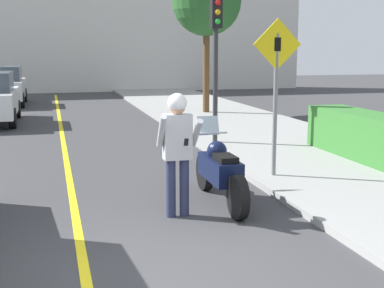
% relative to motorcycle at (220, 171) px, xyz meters
% --- Properties ---
extents(ground_plane, '(80.00, 80.00, 0.00)m').
position_rel_motorcycle_xyz_m(ground_plane, '(-1.65, -2.57, -0.51)').
color(ground_plane, '#38383A').
extents(sidewalk_curb, '(4.40, 44.00, 0.12)m').
position_rel_motorcycle_xyz_m(sidewalk_curb, '(3.15, 1.43, -0.45)').
color(sidewalk_curb, gray).
rests_on(sidewalk_curb, ground).
extents(road_center_line, '(0.12, 36.00, 0.01)m').
position_rel_motorcycle_xyz_m(road_center_line, '(-2.25, 3.43, -0.51)').
color(road_center_line, yellow).
rests_on(road_center_line, ground).
extents(building_backdrop, '(28.00, 1.20, 7.66)m').
position_rel_motorcycle_xyz_m(building_backdrop, '(-1.65, 23.43, 3.32)').
color(building_backdrop, beige).
rests_on(building_backdrop, ground).
extents(motorcycle, '(0.62, 2.34, 1.31)m').
position_rel_motorcycle_xyz_m(motorcycle, '(0.00, 0.00, 0.00)').
color(motorcycle, black).
rests_on(motorcycle, ground).
extents(person_biker, '(0.59, 0.49, 1.81)m').
position_rel_motorcycle_xyz_m(person_biker, '(-0.80, -0.51, 0.61)').
color(person_biker, '#282D4C').
rests_on(person_biker, ground).
extents(crossing_sign, '(0.91, 0.08, 2.83)m').
position_rel_motorcycle_xyz_m(crossing_sign, '(1.40, 1.09, 1.31)').
color(crossing_sign, slate).
rests_on(crossing_sign, sidewalk_curb).
extents(traffic_light, '(0.26, 0.30, 3.55)m').
position_rel_motorcycle_xyz_m(traffic_light, '(1.42, 4.78, 2.08)').
color(traffic_light, '#2D2D30').
rests_on(traffic_light, sidewalk_curb).
extents(hedge_row, '(0.90, 3.78, 0.96)m').
position_rel_motorcycle_xyz_m(hedge_row, '(3.95, 1.99, 0.08)').
color(hedge_row, '#33702D').
rests_on(hedge_row, sidewalk_curb).
extents(street_tree, '(2.49, 2.49, 5.23)m').
position_rel_motorcycle_xyz_m(street_tree, '(3.02, 11.03, 3.56)').
color(street_tree, brown).
rests_on(street_tree, sidewalk_curb).
extents(parked_car_silver, '(1.88, 4.20, 1.68)m').
position_rel_motorcycle_xyz_m(parked_car_silver, '(-4.52, 16.61, 0.34)').
color(parked_car_silver, black).
rests_on(parked_car_silver, ground).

